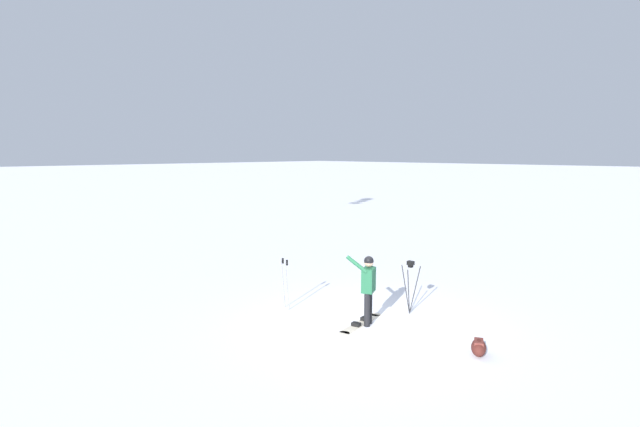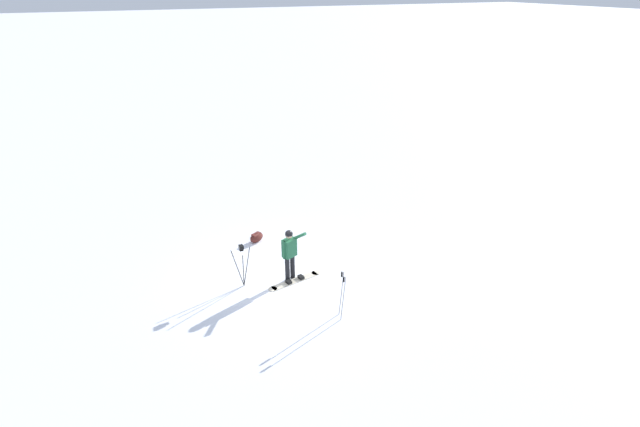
% 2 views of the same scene
% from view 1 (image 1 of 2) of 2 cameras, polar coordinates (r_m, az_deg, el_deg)
% --- Properties ---
extents(ground_plane, '(300.00, 300.00, 0.00)m').
position_cam_1_polar(ground_plane, '(11.86, 6.11, -12.90)').
color(ground_plane, white).
extents(snowboarder, '(0.65, 0.60, 1.69)m').
position_cam_1_polar(snowboarder, '(11.53, 5.71, -8.20)').
color(snowboarder, black).
rests_on(snowboarder, ground_plane).
extents(snowboard, '(1.78, 0.54, 0.10)m').
position_cam_1_polar(snowboard, '(11.86, 4.82, -12.76)').
color(snowboard, beige).
rests_on(snowboard, ground_plane).
extents(gear_bag_large, '(0.62, 0.52, 0.32)m').
position_cam_1_polar(gear_bag_large, '(10.60, 18.23, -14.76)').
color(gear_bag_large, '#4C1E19').
rests_on(gear_bag_large, ground_plane).
extents(camera_tripod, '(0.59, 0.44, 1.36)m').
position_cam_1_polar(camera_tripod, '(12.48, 10.60, -7.27)').
color(camera_tripod, '#262628').
rests_on(camera_tripod, ground_plane).
extents(ski_poles, '(0.20, 0.28, 1.33)m').
position_cam_1_polar(ski_poles, '(12.67, -4.15, -7.44)').
color(ski_poles, gray).
rests_on(ski_poles, ground_plane).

